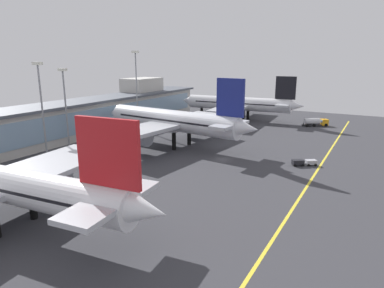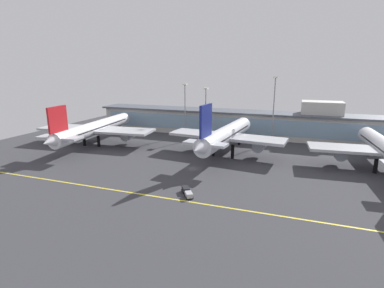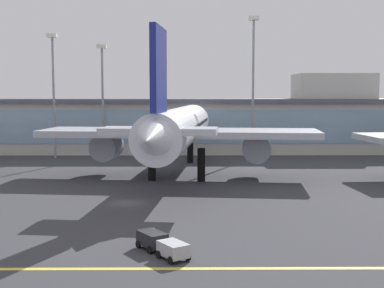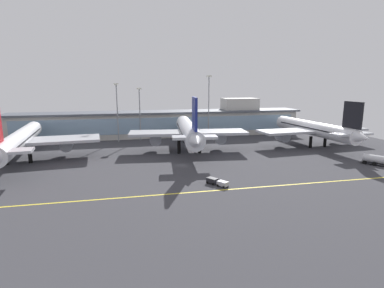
% 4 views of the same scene
% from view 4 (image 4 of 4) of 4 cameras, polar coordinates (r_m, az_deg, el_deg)
% --- Properties ---
extents(ground_plane, '(180.00, 180.00, 0.00)m').
position_cam_4_polar(ground_plane, '(87.27, -1.85, -4.07)').
color(ground_plane, '#38383D').
extents(taxiway_centreline_stripe, '(144.00, 0.50, 0.01)m').
position_cam_4_polar(taxiway_centreline_stripe, '(66.78, 1.64, -8.97)').
color(taxiway_centreline_stripe, yellow).
rests_on(taxiway_centreline_stripe, ground).
extents(terminal_building, '(127.97, 14.00, 16.35)m').
position_cam_4_polar(terminal_building, '(135.68, -4.97, 4.06)').
color(terminal_building, beige).
rests_on(terminal_building, ground).
extents(airliner_near_left, '(47.15, 57.39, 17.61)m').
position_cam_4_polar(airliner_near_left, '(104.47, -29.82, 0.60)').
color(airliner_near_left, black).
rests_on(airliner_near_left, ground).
extents(airliner_near_right, '(40.95, 51.52, 19.50)m').
position_cam_4_polar(airliner_near_right, '(103.81, -0.69, 2.45)').
color(airliner_near_right, black).
rests_on(airliner_near_right, ground).
extents(airliner_far_right, '(43.36, 50.29, 17.63)m').
position_cam_4_polar(airliner_far_right, '(122.28, 21.94, 2.65)').
color(airliner_far_right, black).
rests_on(airliner_far_right, ground).
extents(fuel_tanker_truck, '(7.03, 8.88, 2.90)m').
position_cam_4_polar(fuel_tanker_truck, '(102.12, 32.02, -2.67)').
color(fuel_tanker_truck, black).
rests_on(fuel_tanker_truck, ground).
extents(baggage_tug_near, '(4.45, 5.48, 1.40)m').
position_cam_4_polar(baggage_tug_near, '(70.85, 4.73, -7.12)').
color(baggage_tug_near, black).
rests_on(baggage_tug_near, ground).
extents(apron_light_mast_west, '(1.80, 1.80, 23.31)m').
position_cam_4_polar(apron_light_mast_west, '(123.91, -13.97, 7.36)').
color(apron_light_mast_west, gray).
rests_on(apron_light_mast_west, ground).
extents(apron_light_mast_centre, '(1.80, 1.80, 21.54)m').
position_cam_4_polar(apron_light_mast_centre, '(125.98, -9.85, 7.14)').
color(apron_light_mast_centre, gray).
rests_on(apron_light_mast_centre, ground).
extents(apron_light_mast_east, '(1.80, 1.80, 26.53)m').
position_cam_4_polar(apron_light_mast_east, '(128.38, 3.19, 8.60)').
color(apron_light_mast_east, gray).
rests_on(apron_light_mast_east, ground).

